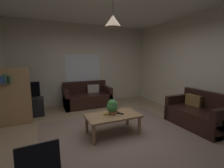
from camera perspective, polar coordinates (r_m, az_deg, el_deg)
floor at (r=3.52m, az=2.09°, el=-18.02°), size 4.83×5.50×0.02m
rug at (r=3.36m, az=3.68°, el=-19.20°), size 3.14×3.03×0.01m
wall_back at (r=5.77m, az=-10.17°, el=7.02°), size 4.95×0.06×2.80m
wall_right at (r=4.76m, az=29.81°, el=5.57°), size 0.06×5.50×2.80m
window_pane at (r=5.74m, az=-10.47°, el=4.96°), size 1.25×0.01×1.12m
couch_under_window at (r=5.44m, az=-8.98°, el=-5.07°), size 1.54×0.80×0.82m
couch_right_side at (r=4.32m, az=29.07°, el=-9.84°), size 0.80×1.34×0.82m
coffee_table at (r=3.40m, az=0.32°, el=-12.15°), size 1.13×0.64×0.43m
book_on_table_0 at (r=3.38m, az=-2.11°, el=-10.81°), size 0.15×0.12×0.03m
remote_on_table_0 at (r=3.42m, az=2.97°, el=-10.66°), size 0.13×0.16×0.02m
remote_on_table_1 at (r=3.46m, az=1.14°, el=-10.41°), size 0.17×0.11×0.02m
potted_plant_on_table at (r=3.32m, az=0.11°, el=-8.29°), size 0.24×0.23×0.33m
tv_stand at (r=5.02m, az=-28.78°, el=-7.61°), size 0.90×0.44×0.50m
tv at (r=4.89m, az=-29.24°, el=-2.13°), size 0.75×0.16×0.47m
potted_palm_corner at (r=5.40m, az=-30.70°, el=-2.33°), size 0.74×0.81×1.46m
bookshelf_corner at (r=4.44m, az=-32.12°, el=-3.76°), size 0.70×0.31×1.40m
pendant_lamp at (r=3.25m, az=0.35°, el=22.04°), size 0.33×0.33×0.59m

